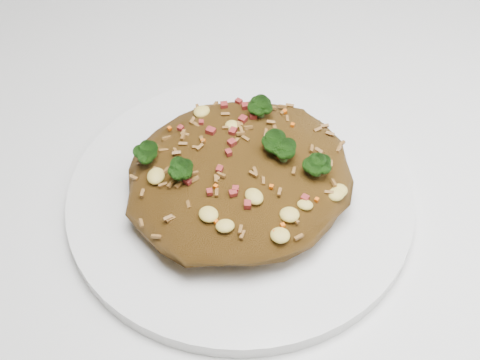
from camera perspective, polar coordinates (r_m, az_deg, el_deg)
name	(u,v)px	position (r m, az deg, el deg)	size (l,w,h in m)	color
dining_table	(228,219)	(0.69, -1.05, -3.37)	(1.20, 0.80, 0.75)	silver
plate	(240,196)	(0.59, 0.00, -1.42)	(0.30, 0.30, 0.01)	white
fried_rice	(240,170)	(0.56, 0.01, 0.89)	(0.20, 0.18, 0.06)	brown
fork	(245,133)	(0.63, 0.45, 4.05)	(0.15, 0.09, 0.00)	silver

